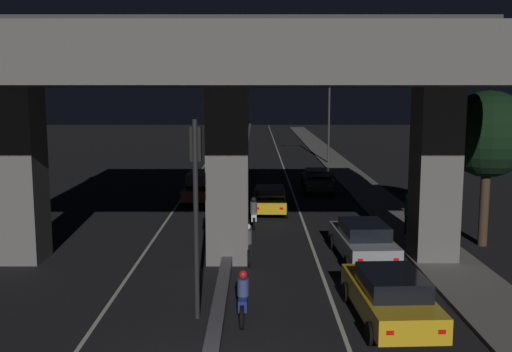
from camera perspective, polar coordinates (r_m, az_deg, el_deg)
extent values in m
cube|color=beige|center=(47.32, -5.40, 0.44)|extent=(0.12, 126.00, 0.00)
cube|color=beige|center=(47.17, 2.70, 0.44)|extent=(0.12, 126.00, 0.00)
cube|color=#4C4C51|center=(47.10, -1.36, 0.66)|extent=(0.38, 126.00, 0.37)
cube|color=slate|center=(40.78, 9.76, -0.79)|extent=(2.47, 126.00, 0.12)
cube|color=#5B5956|center=(23.68, -21.61, 0.08)|extent=(1.52, 1.71, 6.44)
cube|color=#5B5956|center=(23.00, 16.58, 0.09)|extent=(1.52, 1.71, 6.44)
cube|color=#5B5956|center=(22.05, -2.81, 0.09)|extent=(1.52, 1.71, 6.44)
cube|color=#5B5956|center=(21.86, -2.88, 10.61)|extent=(19.52, 13.49, 1.62)
cube|color=#333335|center=(21.95, -2.91, 13.89)|extent=(19.52, 0.40, 0.90)
cylinder|color=black|center=(16.46, -5.81, -4.29)|extent=(0.14, 0.14, 5.55)
cube|color=black|center=(16.32, -5.86, 3.07)|extent=(0.30, 0.28, 0.95)
sphere|color=red|center=(16.44, -5.82, 4.14)|extent=(0.18, 0.18, 0.18)
sphere|color=black|center=(16.47, -5.80, 3.11)|extent=(0.18, 0.18, 0.18)
sphere|color=black|center=(16.49, -5.79, 2.08)|extent=(0.18, 0.18, 0.18)
cylinder|color=#2D2D30|center=(51.84, 6.88, 5.19)|extent=(0.18, 0.18, 7.40)
cylinder|color=#2D2D30|center=(51.67, 5.79, 9.14)|extent=(2.08, 0.10, 0.10)
ellipsoid|color=#F2B759|center=(51.57, 4.62, 9.04)|extent=(0.56, 0.32, 0.24)
cube|color=gold|center=(17.16, 12.51, -11.38)|extent=(1.99, 4.77, 0.65)
cube|color=black|center=(16.76, 12.78, -9.79)|extent=(1.66, 2.32, 0.50)
cylinder|color=black|center=(18.49, 8.56, -10.89)|extent=(0.23, 0.61, 0.60)
cylinder|color=black|center=(18.90, 13.82, -10.62)|extent=(0.23, 0.61, 0.60)
cylinder|color=black|center=(15.67, 10.83, -14.53)|extent=(0.23, 0.61, 0.60)
cylinder|color=black|center=(16.15, 17.01, -14.05)|extent=(0.23, 0.61, 0.60)
cube|color=red|center=(14.87, 12.57, -14.38)|extent=(0.18, 0.04, 0.11)
cube|color=red|center=(15.23, 17.22, -13.99)|extent=(0.18, 0.04, 0.11)
cube|color=gray|center=(22.86, 10.02, -6.31)|extent=(1.96, 4.80, 0.68)
cube|color=black|center=(22.50, 10.19, -5.01)|extent=(1.64, 2.34, 0.50)
cylinder|color=black|center=(24.26, 7.21, -6.24)|extent=(0.23, 0.63, 0.62)
cylinder|color=black|center=(24.60, 11.13, -6.12)|extent=(0.23, 0.63, 0.62)
cylinder|color=black|center=(21.31, 8.68, -8.30)|extent=(0.23, 0.63, 0.62)
cylinder|color=black|center=(21.70, 13.12, -8.12)|extent=(0.23, 0.63, 0.62)
cube|color=red|center=(20.49, 9.82, -7.91)|extent=(0.18, 0.04, 0.11)
cube|color=red|center=(20.79, 13.13, -7.77)|extent=(0.18, 0.04, 0.11)
cube|color=gold|center=(31.23, 1.22, -2.35)|extent=(1.77, 4.52, 0.56)
cube|color=black|center=(30.92, 1.22, -1.50)|extent=(1.52, 2.18, 0.46)
cylinder|color=black|center=(32.75, -0.20, -2.36)|extent=(0.22, 0.68, 0.68)
cylinder|color=black|center=(32.75, 2.64, -2.37)|extent=(0.22, 0.68, 0.68)
cylinder|color=black|center=(29.85, -0.35, -3.39)|extent=(0.22, 0.68, 0.68)
cylinder|color=black|center=(29.85, 2.77, -3.40)|extent=(0.22, 0.68, 0.68)
cube|color=red|center=(29.03, 0.06, -3.10)|extent=(0.18, 0.03, 0.11)
cube|color=red|center=(29.03, 2.36, -3.11)|extent=(0.18, 0.03, 0.11)
cube|color=black|center=(37.66, 5.80, -0.50)|extent=(1.80, 4.11, 0.68)
cube|color=black|center=(37.38, 5.84, 0.30)|extent=(1.55, 1.99, 0.44)
cylinder|color=black|center=(38.98, 4.42, -0.70)|extent=(0.22, 0.68, 0.68)
cylinder|color=black|center=(39.10, 6.86, -0.70)|extent=(0.22, 0.68, 0.68)
cylinder|color=black|center=(36.33, 4.65, -1.35)|extent=(0.22, 0.68, 0.68)
cylinder|color=black|center=(36.47, 7.27, -1.35)|extent=(0.22, 0.68, 0.68)
cube|color=red|center=(35.59, 5.10, -0.94)|extent=(0.18, 0.03, 0.11)
cube|color=red|center=(35.69, 7.02, -0.94)|extent=(0.18, 0.03, 0.11)
cube|color=#591414|center=(34.65, -5.09, -1.36)|extent=(2.12, 4.75, 0.62)
cube|color=black|center=(34.55, -5.10, -0.24)|extent=(1.80, 2.88, 0.75)
cylinder|color=black|center=(33.09, -3.84, -2.34)|extent=(0.23, 0.61, 0.60)
cylinder|color=black|center=(33.35, -7.02, -2.30)|extent=(0.23, 0.61, 0.60)
cylinder|color=black|center=(36.10, -3.29, -1.45)|extent=(0.23, 0.61, 0.60)
cylinder|color=black|center=(36.34, -6.21, -1.42)|extent=(0.23, 0.61, 0.60)
cube|color=white|center=(36.88, -3.57, -0.91)|extent=(0.18, 0.04, 0.11)
cube|color=white|center=(37.05, -5.62, -0.89)|extent=(0.18, 0.04, 0.11)
cube|color=silver|center=(46.84, -3.42, 1.14)|extent=(1.82, 4.69, 0.56)
cube|color=black|center=(46.77, -3.43, 1.94)|extent=(1.57, 2.83, 0.76)
cylinder|color=black|center=(45.33, -2.43, 0.56)|extent=(0.22, 0.67, 0.67)
cylinder|color=black|center=(45.39, -4.54, 0.55)|extent=(0.22, 0.67, 0.67)
cylinder|color=black|center=(48.38, -2.37, 1.04)|extent=(0.22, 0.67, 0.67)
cylinder|color=black|center=(48.43, -4.35, 1.03)|extent=(0.22, 0.67, 0.67)
cube|color=white|center=(49.15, -2.63, 1.38)|extent=(0.18, 0.03, 0.11)
cube|color=white|center=(49.19, -4.03, 1.37)|extent=(0.18, 0.03, 0.11)
cylinder|color=black|center=(17.58, -1.21, -11.76)|extent=(0.09, 0.64, 0.64)
cylinder|color=black|center=(16.34, -1.42, -13.34)|extent=(0.11, 0.64, 0.64)
cube|color=navy|center=(16.89, -1.31, -11.82)|extent=(0.26, 1.01, 0.32)
cylinder|color=navy|center=(16.75, -1.32, -10.54)|extent=(0.33, 0.33, 0.48)
sphere|color=#B21919|center=(16.64, -1.32, -9.36)|extent=(0.24, 0.24, 0.24)
cube|color=red|center=(16.22, -1.43, -12.68)|extent=(0.08, 0.03, 0.08)
cylinder|color=black|center=(22.99, -0.98, -6.97)|extent=(0.13, 0.63, 0.62)
cylinder|color=black|center=(21.73, -0.78, -7.87)|extent=(0.14, 0.63, 0.62)
cube|color=black|center=(22.30, -0.88, -6.87)|extent=(0.31, 1.01, 0.32)
cylinder|color=#3F3F44|center=(22.20, -0.88, -5.82)|extent=(0.34, 0.34, 0.52)
sphere|color=silver|center=(22.11, -0.88, -4.86)|extent=(0.24, 0.24, 0.24)
cube|color=red|center=(21.62, -0.77, -7.35)|extent=(0.08, 0.04, 0.08)
cylinder|color=black|center=(28.52, -0.35, -4.06)|extent=(0.10, 0.56, 0.56)
cylinder|color=black|center=(27.37, -0.27, -4.58)|extent=(0.12, 0.57, 0.56)
cube|color=silver|center=(27.90, -0.31, -3.87)|extent=(0.28, 0.91, 0.32)
cylinder|color=#3F3F44|center=(27.81, -0.31, -3.02)|extent=(0.33, 0.33, 0.53)
sphere|color=black|center=(27.74, -0.31, -2.24)|extent=(0.24, 0.24, 0.24)
cube|color=red|center=(27.27, -0.26, -4.15)|extent=(0.08, 0.03, 0.08)
cylinder|color=black|center=(26.98, 14.14, -4.46)|extent=(0.27, 0.27, 0.82)
cylinder|color=#26593F|center=(26.83, 14.20, -2.89)|extent=(0.31, 0.31, 0.69)
sphere|color=tan|center=(26.75, 14.23, -1.93)|extent=(0.22, 0.22, 0.22)
cylinder|color=#38281C|center=(26.09, 20.81, -2.69)|extent=(0.37, 0.37, 3.28)
sphere|color=black|center=(25.73, 21.14, 3.76)|extent=(3.48, 3.48, 3.48)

